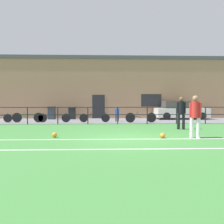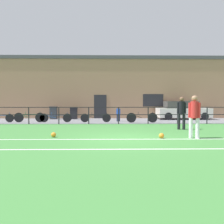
{
  "view_description": "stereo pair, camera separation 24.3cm",
  "coord_description": "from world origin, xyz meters",
  "px_view_note": "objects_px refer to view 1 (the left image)",
  "views": [
    {
      "loc": [
        -0.95,
        -9.41,
        1.53
      ],
      "look_at": [
        -0.49,
        3.16,
        0.95
      ],
      "focal_mm": 36.91,
      "sensor_mm": 36.0,
      "label": 1
    },
    {
      "loc": [
        -0.71,
        -9.41,
        1.53
      ],
      "look_at": [
        -0.49,
        3.16,
        0.95
      ],
      "focal_mm": 36.91,
      "sensor_mm": 36.0,
      "label": 2
    }
  ],
  "objects_px": {
    "spectator_child": "(117,113)",
    "parked_car_red": "(180,111)",
    "bicycle_parked_3": "(95,118)",
    "trash_bin_0": "(52,113)",
    "player_striker": "(195,114)",
    "trash_bin_1": "(72,113)",
    "bicycle_parked_2": "(28,117)",
    "player_goalkeeper": "(181,111)",
    "bicycle_parked_0": "(54,118)",
    "bicycle_parked_4": "(141,117)",
    "soccer_ball_spare": "(163,136)",
    "soccer_ball_match": "(55,135)"
  },
  "relations": [
    {
      "from": "bicycle_parked_0",
      "to": "bicycle_parked_3",
      "type": "relative_size",
      "value": 1.05
    },
    {
      "from": "bicycle_parked_3",
      "to": "trash_bin_0",
      "type": "relative_size",
      "value": 2.04
    },
    {
      "from": "trash_bin_0",
      "to": "trash_bin_1",
      "type": "distance_m",
      "value": 1.71
    },
    {
      "from": "player_goalkeeper",
      "to": "soccer_ball_match",
      "type": "relative_size",
      "value": 8.42
    },
    {
      "from": "bicycle_parked_2",
      "to": "player_striker",
      "type": "bearing_deg",
      "value": -38.05
    },
    {
      "from": "player_striker",
      "to": "trash_bin_0",
      "type": "height_order",
      "value": "player_striker"
    },
    {
      "from": "trash_bin_0",
      "to": "bicycle_parked_3",
      "type": "bearing_deg",
      "value": -37.87
    },
    {
      "from": "bicycle_parked_2",
      "to": "soccer_ball_match",
      "type": "bearing_deg",
      "value": -63.92
    },
    {
      "from": "player_striker",
      "to": "bicycle_parked_0",
      "type": "xyz_separation_m",
      "value": [
        -7.34,
        7.22,
        -0.66
      ]
    },
    {
      "from": "soccer_ball_spare",
      "to": "bicycle_parked_2",
      "type": "bearing_deg",
      "value": 137.63
    },
    {
      "from": "trash_bin_0",
      "to": "player_striker",
      "type": "bearing_deg",
      "value": -51.05
    },
    {
      "from": "parked_car_red",
      "to": "player_goalkeeper",
      "type": "bearing_deg",
      "value": -108.46
    },
    {
      "from": "bicycle_parked_4",
      "to": "soccer_ball_spare",
      "type": "bearing_deg",
      "value": -91.67
    },
    {
      "from": "soccer_ball_spare",
      "to": "spectator_child",
      "type": "relative_size",
      "value": 0.19
    },
    {
      "from": "player_goalkeeper",
      "to": "spectator_child",
      "type": "height_order",
      "value": "player_goalkeeper"
    },
    {
      "from": "parked_car_red",
      "to": "bicycle_parked_4",
      "type": "xyz_separation_m",
      "value": [
        -3.88,
        -3.03,
        -0.37
      ]
    },
    {
      "from": "soccer_ball_match",
      "to": "bicycle_parked_2",
      "type": "bearing_deg",
      "value": 116.08
    },
    {
      "from": "soccer_ball_spare",
      "to": "bicycle_parked_3",
      "type": "distance_m",
      "value": 7.84
    },
    {
      "from": "bicycle_parked_0",
      "to": "trash_bin_0",
      "type": "distance_m",
      "value": 3.02
    },
    {
      "from": "spectator_child",
      "to": "parked_car_red",
      "type": "distance_m",
      "value": 5.88
    },
    {
      "from": "spectator_child",
      "to": "bicycle_parked_2",
      "type": "bearing_deg",
      "value": -2.71
    },
    {
      "from": "player_goalkeeper",
      "to": "bicycle_parked_2",
      "type": "distance_m",
      "value": 10.56
    },
    {
      "from": "soccer_ball_spare",
      "to": "trash_bin_0",
      "type": "xyz_separation_m",
      "value": [
        -6.83,
        10.08,
        0.45
      ]
    },
    {
      "from": "player_striker",
      "to": "bicycle_parked_4",
      "type": "xyz_separation_m",
      "value": [
        -1.15,
        6.86,
        -0.63
      ]
    },
    {
      "from": "soccer_ball_match",
      "to": "soccer_ball_spare",
      "type": "height_order",
      "value": "soccer_ball_spare"
    },
    {
      "from": "trash_bin_0",
      "to": "spectator_child",
      "type": "bearing_deg",
      "value": -22.79
    },
    {
      "from": "bicycle_parked_4",
      "to": "bicycle_parked_3",
      "type": "bearing_deg",
      "value": 173.89
    },
    {
      "from": "spectator_child",
      "to": "bicycle_parked_2",
      "type": "distance_m",
      "value": 6.48
    },
    {
      "from": "soccer_ball_spare",
      "to": "bicycle_parked_4",
      "type": "xyz_separation_m",
      "value": [
        0.2,
        6.83,
        0.27
      ]
    },
    {
      "from": "soccer_ball_spare",
      "to": "spectator_child",
      "type": "height_order",
      "value": "spectator_child"
    },
    {
      "from": "spectator_child",
      "to": "bicycle_parked_4",
      "type": "bearing_deg",
      "value": 140.79
    },
    {
      "from": "spectator_child",
      "to": "parked_car_red",
      "type": "relative_size",
      "value": 0.26
    },
    {
      "from": "parked_car_red",
      "to": "bicycle_parked_3",
      "type": "xyz_separation_m",
      "value": [
        -7.19,
        -2.67,
        -0.4
      ]
    },
    {
      "from": "player_striker",
      "to": "bicycle_parked_3",
      "type": "relative_size",
      "value": 0.81
    },
    {
      "from": "bicycle_parked_2",
      "to": "bicycle_parked_3",
      "type": "relative_size",
      "value": 1.01
    },
    {
      "from": "soccer_ball_match",
      "to": "bicycle_parked_4",
      "type": "xyz_separation_m",
      "value": [
        4.74,
        6.47,
        0.27
      ]
    },
    {
      "from": "trash_bin_1",
      "to": "bicycle_parked_2",
      "type": "bearing_deg",
      "value": -133.24
    },
    {
      "from": "bicycle_parked_0",
      "to": "trash_bin_1",
      "type": "xyz_separation_m",
      "value": [
        0.88,
        2.93,
        0.16
      ]
    },
    {
      "from": "bicycle_parked_4",
      "to": "trash_bin_1",
      "type": "height_order",
      "value": "trash_bin_1"
    },
    {
      "from": "player_goalkeeper",
      "to": "spectator_child",
      "type": "distance_m",
      "value": 5.84
    },
    {
      "from": "soccer_ball_match",
      "to": "bicycle_parked_4",
      "type": "relative_size",
      "value": 0.1
    },
    {
      "from": "parked_car_red",
      "to": "trash_bin_0",
      "type": "distance_m",
      "value": 10.91
    },
    {
      "from": "player_goalkeeper",
      "to": "bicycle_parked_2",
      "type": "relative_size",
      "value": 0.8
    },
    {
      "from": "player_goalkeeper",
      "to": "bicycle_parked_2",
      "type": "xyz_separation_m",
      "value": [
        -9.65,
        4.24,
        -0.63
      ]
    },
    {
      "from": "player_goalkeeper",
      "to": "parked_car_red",
      "type": "relative_size",
      "value": 0.41
    },
    {
      "from": "player_goalkeeper",
      "to": "spectator_child",
      "type": "bearing_deg",
      "value": -43.93
    },
    {
      "from": "soccer_ball_match",
      "to": "bicycle_parked_2",
      "type": "height_order",
      "value": "bicycle_parked_2"
    },
    {
      "from": "bicycle_parked_2",
      "to": "player_goalkeeper",
      "type": "bearing_deg",
      "value": -23.74
    },
    {
      "from": "player_goalkeeper",
      "to": "bicycle_parked_0",
      "type": "relative_size",
      "value": 0.77
    },
    {
      "from": "player_goalkeeper",
      "to": "bicycle_parked_0",
      "type": "distance_m",
      "value": 8.88
    }
  ]
}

